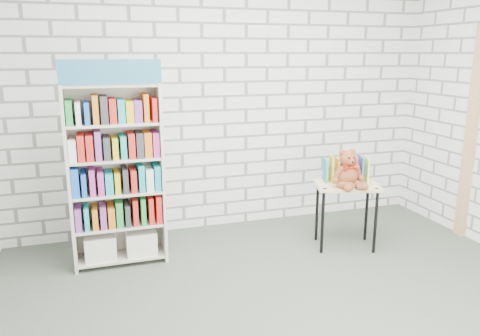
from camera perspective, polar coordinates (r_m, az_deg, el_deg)
name	(u,v)px	position (r m, az deg, el deg)	size (l,w,h in m)	color
ground	(304,318)	(3.52, 7.75, -17.68)	(4.50, 4.50, 0.00)	#424B3F
room_shell	(313,61)	(3.01, 8.87, 12.73)	(4.52, 4.02, 2.81)	silver
bookshelf	(116,174)	(4.18, -14.83, -0.73)	(0.80, 0.31, 1.79)	beige
display_table	(347,193)	(4.56, 12.87, -2.99)	(0.68, 0.56, 0.63)	#DEC385
table_books	(346,169)	(4.60, 12.75, -0.15)	(0.44, 0.29, 0.24)	teal
teddy_bear	(348,172)	(4.41, 13.03, -0.48)	(0.33, 0.30, 0.35)	brown
door_trim	(471,135)	(5.16, 26.33, 3.65)	(0.05, 0.12, 2.10)	tan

